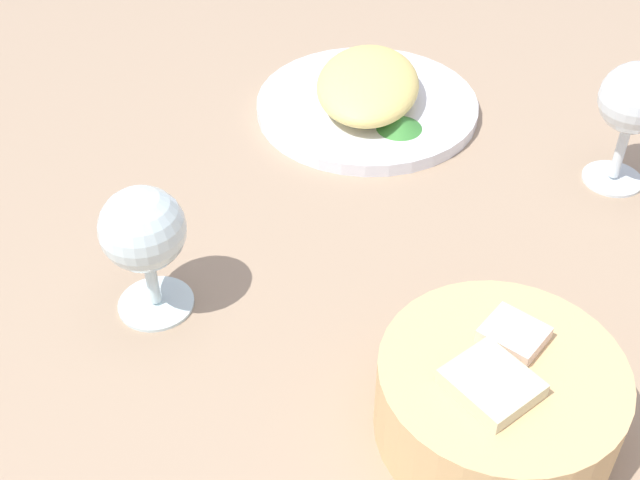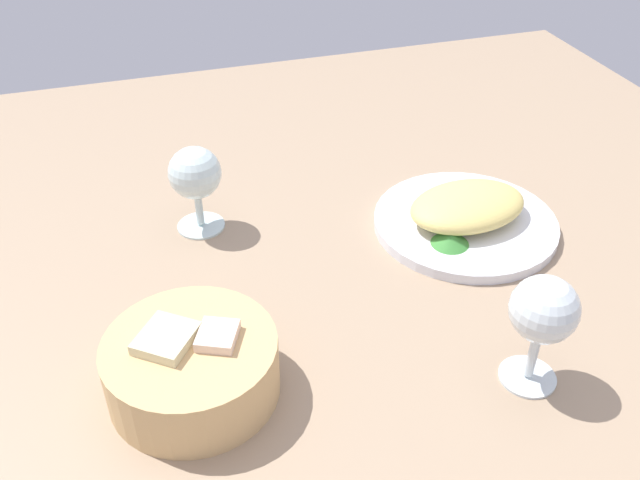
{
  "view_description": "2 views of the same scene",
  "coord_description": "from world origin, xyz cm",
  "px_view_note": "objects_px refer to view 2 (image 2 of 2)",
  "views": [
    {
      "loc": [
        59.45,
        8.27,
        49.8
      ],
      "look_at": [
        7.83,
        -5.1,
        3.07
      ],
      "focal_mm": 46.48,
      "sensor_mm": 36.0,
      "label": 1
    },
    {
      "loc": [
        23.61,
        60.89,
        54.01
      ],
      "look_at": [
        3.68,
        -2.63,
        5.24
      ],
      "focal_mm": 39.21,
      "sensor_mm": 36.0,
      "label": 2
    }
  ],
  "objects_px": {
    "bread_basket": "(191,366)",
    "wine_glass_near": "(195,177)",
    "wine_glass_far": "(543,315)",
    "plate": "(465,223)"
  },
  "relations": [
    {
      "from": "bread_basket",
      "to": "wine_glass_near",
      "type": "relative_size",
      "value": 1.46
    },
    {
      "from": "wine_glass_near",
      "to": "wine_glass_far",
      "type": "distance_m",
      "value": 0.46
    },
    {
      "from": "bread_basket",
      "to": "wine_glass_far",
      "type": "bearing_deg",
      "value": 165.21
    },
    {
      "from": "bread_basket",
      "to": "wine_glass_near",
      "type": "height_order",
      "value": "wine_glass_near"
    },
    {
      "from": "plate",
      "to": "wine_glass_far",
      "type": "bearing_deg",
      "value": 76.76
    },
    {
      "from": "plate",
      "to": "wine_glass_near",
      "type": "height_order",
      "value": "wine_glass_near"
    },
    {
      "from": "wine_glass_far",
      "to": "wine_glass_near",
      "type": "bearing_deg",
      "value": -53.45
    },
    {
      "from": "bread_basket",
      "to": "wine_glass_far",
      "type": "distance_m",
      "value": 0.34
    },
    {
      "from": "bread_basket",
      "to": "wine_glass_near",
      "type": "bearing_deg",
      "value": -100.87
    },
    {
      "from": "plate",
      "to": "wine_glass_far",
      "type": "height_order",
      "value": "wine_glass_far"
    }
  ]
}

